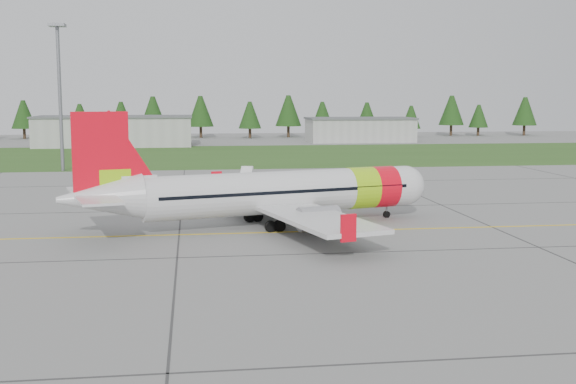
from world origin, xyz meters
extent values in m
plane|color=gray|center=(0.00, 0.00, 0.00)|extent=(320.00, 320.00, 0.00)
cylinder|color=silver|center=(-6.61, 11.03, 2.74)|extent=(23.10, 9.30, 3.45)
sphere|color=silver|center=(4.49, 14.01, 2.74)|extent=(3.45, 3.45, 3.45)
cone|color=silver|center=(-20.71, 7.24, 3.05)|extent=(6.87, 4.94, 3.45)
cube|color=black|center=(4.75, 14.08, 3.05)|extent=(1.96, 2.59, 0.50)
cylinder|color=#9EDB10|center=(0.22, 12.86, 2.74)|extent=(3.14, 4.01, 3.53)
cylinder|color=red|center=(2.27, 13.41, 2.74)|extent=(2.80, 3.91, 3.53)
cube|color=silver|center=(-7.04, 10.91, 1.77)|extent=(12.04, 28.60, 0.32)
cube|color=red|center=(-11.54, 24.26, 2.26)|extent=(1.07, 0.43, 1.77)
cube|color=red|center=(-4.24, -2.90, 2.26)|extent=(1.07, 0.43, 1.77)
cylinder|color=gray|center=(-7.02, 15.95, 1.28)|extent=(3.56, 2.62, 1.86)
cylinder|color=gray|center=(-4.50, 6.56, 1.28)|extent=(3.56, 2.62, 1.86)
cube|color=red|center=(-20.54, 7.28, 6.01)|extent=(4.01, 1.36, 6.72)
cube|color=#9EDB10|center=(-19.60, 7.54, 4.07)|extent=(2.32, 0.96, 2.12)
cube|color=silver|center=(-21.13, 7.12, 3.27)|extent=(5.37, 10.56, 0.19)
cylinder|color=slate|center=(2.78, 13.55, 0.62)|extent=(0.16, 0.16, 1.24)
cylinder|color=black|center=(2.78, 13.55, 0.30)|extent=(0.65, 0.40, 0.60)
cylinder|color=slate|center=(-8.54, 13.07, 0.84)|extent=(0.19, 0.19, 1.68)
cylinder|color=black|center=(-8.88, 12.98, 0.46)|extent=(0.99, 0.62, 0.92)
cylinder|color=slate|center=(-7.25, 8.29, 0.84)|extent=(0.19, 0.19, 1.68)
cylinder|color=black|center=(-7.59, 8.20, 0.46)|extent=(0.99, 0.62, 0.92)
imported|color=white|center=(-6.82, 46.58, 2.17)|extent=(1.70, 1.63, 4.33)
cube|color=#30561E|center=(0.00, 82.00, 0.01)|extent=(320.00, 50.00, 0.03)
cube|color=gold|center=(0.00, 8.00, 0.01)|extent=(120.00, 0.25, 0.02)
cube|color=#A8A8A3|center=(-30.00, 110.00, 3.00)|extent=(32.00, 14.00, 6.00)
cube|color=#A8A8A3|center=(25.00, 118.00, 2.60)|extent=(24.00, 12.00, 5.20)
cylinder|color=slate|center=(-32.00, 58.00, 10.00)|extent=(0.50, 0.50, 20.00)
camera|label=1|loc=(-13.94, -46.63, 10.47)|focal=45.00mm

